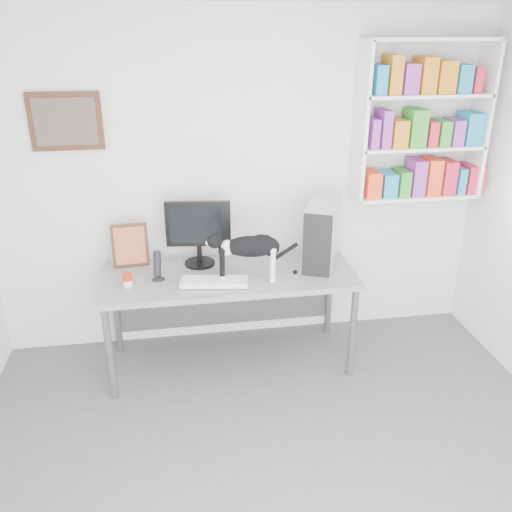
% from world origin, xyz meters
% --- Properties ---
extents(room, '(4.01, 4.01, 2.70)m').
position_xyz_m(room, '(0.00, 0.00, 1.35)').
color(room, '#56565B').
rests_on(room, ground).
extents(bookshelf, '(1.03, 0.28, 1.24)m').
position_xyz_m(bookshelf, '(1.40, 1.85, 1.85)').
color(bookshelf, white).
rests_on(bookshelf, room).
extents(wall_art, '(0.52, 0.04, 0.42)m').
position_xyz_m(wall_art, '(-1.30, 1.97, 1.90)').
color(wall_art, '#402514').
rests_on(wall_art, room).
extents(desk, '(1.92, 0.75, 0.80)m').
position_xyz_m(desk, '(-0.18, 1.53, 0.40)').
color(desk, gray).
rests_on(desk, room).
extents(monitor, '(0.52, 0.29, 0.53)m').
position_xyz_m(monitor, '(-0.39, 1.74, 1.07)').
color(monitor, black).
rests_on(monitor, desk).
extents(keyboard, '(0.51, 0.26, 0.04)m').
position_xyz_m(keyboard, '(-0.30, 1.37, 0.82)').
color(keyboard, silver).
rests_on(keyboard, desk).
extents(pc_tower, '(0.40, 0.55, 0.50)m').
position_xyz_m(pc_tower, '(0.56, 1.60, 1.05)').
color(pc_tower, '#B8B8BD').
rests_on(pc_tower, desk).
extents(speaker, '(0.13, 0.13, 0.24)m').
position_xyz_m(speaker, '(-0.71, 1.51, 0.92)').
color(speaker, black).
rests_on(speaker, desk).
extents(leaning_print, '(0.29, 0.13, 0.35)m').
position_xyz_m(leaning_print, '(-0.92, 1.81, 0.97)').
color(leaning_print, '#402514').
rests_on(leaning_print, desk).
extents(soup_can, '(0.07, 0.07, 0.10)m').
position_xyz_m(soup_can, '(-0.93, 1.43, 0.85)').
color(soup_can, red).
rests_on(soup_can, desk).
extents(cat, '(0.61, 0.22, 0.37)m').
position_xyz_m(cat, '(-0.04, 1.38, 0.98)').
color(cat, black).
rests_on(cat, desk).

